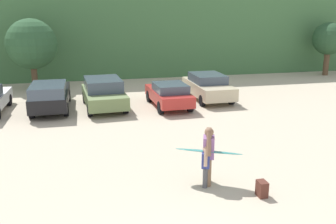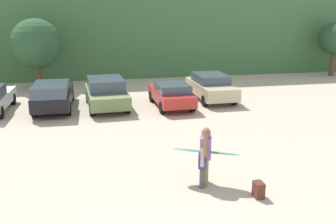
# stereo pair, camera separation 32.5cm
# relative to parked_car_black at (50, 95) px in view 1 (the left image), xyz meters

# --- Properties ---
(hillside_ridge) EXTENTS (108.00, 12.00, 7.49)m
(hillside_ridge) POSITION_rel_parked_car_black_xyz_m (3.28, 14.17, 2.94)
(hillside_ridge) COLOR #427042
(hillside_ridge) RESTS_ON ground_plane
(tree_center_right) EXTENTS (3.15, 3.15, 4.51)m
(tree_center_right) POSITION_rel_parked_car_black_xyz_m (-1.32, 5.64, 2.11)
(tree_center_right) COLOR brown
(tree_center_right) RESTS_ON ground_plane
(tree_center) EXTENTS (2.49, 2.49, 4.10)m
(tree_center) POSITION_rel_parked_car_black_xyz_m (20.47, 6.38, 2.01)
(tree_center) COLOR brown
(tree_center) RESTS_ON ground_plane
(parked_car_black) EXTENTS (1.86, 4.76, 1.52)m
(parked_car_black) POSITION_rel_parked_car_black_xyz_m (0.00, 0.00, 0.00)
(parked_car_black) COLOR black
(parked_car_black) RESTS_ON ground_plane
(parked_car_olive_green) EXTENTS (2.20, 4.41, 1.55)m
(parked_car_olive_green) POSITION_rel_parked_car_black_xyz_m (2.69, -0.04, 0.00)
(parked_car_olive_green) COLOR #6B7F4C
(parked_car_olive_green) RESTS_ON ground_plane
(parked_car_red) EXTENTS (1.86, 4.05, 1.31)m
(parked_car_red) POSITION_rel_parked_car_black_xyz_m (6.05, -0.65, -0.11)
(parked_car_red) COLOR #B72D28
(parked_car_red) RESTS_ON ground_plane
(parked_car_champagne) EXTENTS (1.90, 4.42, 1.46)m
(parked_car_champagne) POSITION_rel_parked_car_black_xyz_m (8.65, 0.58, -0.04)
(parked_car_champagne) COLOR beige
(parked_car_champagne) RESTS_ON ground_plane
(person_adult) EXTENTS (0.44, 0.81, 1.74)m
(person_adult) POSITION_rel_parked_car_black_xyz_m (5.06, -9.80, 0.17)
(person_adult) COLOR #8C6B4C
(person_adult) RESTS_ON ground_plane
(person_child) EXTENTS (0.32, 0.57, 1.25)m
(person_child) POSITION_rel_parked_car_black_xyz_m (4.93, -9.94, -0.10)
(person_child) COLOR #4C4C51
(person_child) RESTS_ON ground_plane
(surfboard_teal) EXTENTS (2.02, 1.39, 0.24)m
(surfboard_teal) POSITION_rel_parked_car_black_xyz_m (5.08, -9.75, 0.18)
(surfboard_teal) COLOR teal
(backpack_dropped) EXTENTS (0.24, 0.34, 0.45)m
(backpack_dropped) POSITION_rel_parked_car_black_xyz_m (6.25, -10.90, -0.58)
(backpack_dropped) COLOR #592D23
(backpack_dropped) RESTS_ON ground_plane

